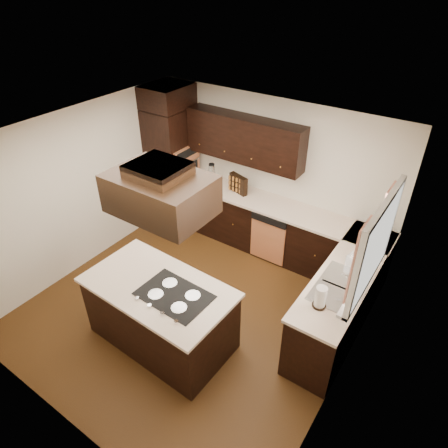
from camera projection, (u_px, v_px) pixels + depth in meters
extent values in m
cube|color=brown|center=(195.00, 308.00, 5.73)|extent=(4.20, 4.20, 0.02)
cube|color=white|center=(185.00, 143.00, 4.32)|extent=(4.20, 4.20, 0.02)
cube|color=white|center=(272.00, 174.00, 6.47)|extent=(4.20, 0.02, 2.50)
cube|color=white|center=(44.00, 350.00, 3.58)|extent=(4.20, 0.02, 2.50)
cube|color=white|center=(81.00, 191.00, 6.01)|extent=(0.02, 4.20, 2.50)
cube|color=white|center=(354.00, 306.00, 4.03)|extent=(0.02, 4.20, 2.50)
cube|color=black|center=(173.00, 167.00, 7.13)|extent=(0.65, 0.75, 2.12)
cube|color=#D57C4C|center=(188.00, 169.00, 6.93)|extent=(0.05, 0.62, 0.78)
cube|color=black|center=(261.00, 225.00, 6.69)|extent=(2.93, 0.60, 0.88)
cube|color=black|center=(343.00, 299.00, 5.24)|extent=(0.60, 2.40, 0.88)
cube|color=beige|center=(262.00, 202.00, 6.42)|extent=(2.93, 0.63, 0.04)
cube|color=beige|center=(348.00, 272.00, 4.99)|extent=(0.63, 2.40, 0.04)
cube|color=black|center=(244.00, 139.00, 6.23)|extent=(2.00, 0.34, 0.72)
cube|color=#D57C4C|center=(268.00, 242.00, 6.37)|extent=(0.60, 0.05, 0.72)
cube|color=silver|center=(375.00, 246.00, 4.20)|extent=(0.06, 1.32, 1.12)
cube|color=white|center=(378.00, 247.00, 4.19)|extent=(0.00, 1.20, 1.00)
cube|color=#FFD7BC|center=(357.00, 261.00, 3.92)|extent=(0.02, 0.34, 0.90)
cube|color=#FFD7BC|center=(382.00, 222.00, 4.49)|extent=(0.02, 0.34, 0.90)
cube|color=silver|center=(339.00, 287.00, 4.73)|extent=(0.52, 0.84, 0.01)
cube|color=black|center=(161.00, 314.00, 5.02)|extent=(1.80, 1.02, 0.88)
cube|color=beige|center=(158.00, 287.00, 4.76)|extent=(1.86, 1.09, 0.04)
cube|color=black|center=(174.00, 295.00, 4.62)|extent=(0.85, 0.58, 0.01)
cube|color=black|center=(161.00, 194.00, 4.09)|extent=(1.05, 0.72, 0.42)
cube|color=black|center=(158.00, 170.00, 3.94)|extent=(0.55, 0.50, 0.13)
cylinder|color=silver|center=(212.00, 182.00, 6.85)|extent=(0.15, 0.15, 0.10)
cone|color=silver|center=(212.00, 172.00, 6.75)|extent=(0.13, 0.13, 0.26)
cube|color=black|center=(238.00, 184.00, 6.56)|extent=(0.38, 0.19, 0.30)
imported|color=silver|center=(193.00, 177.00, 7.04)|extent=(0.32, 0.32, 0.06)
imported|color=silver|center=(351.00, 258.00, 5.02)|extent=(0.12, 0.12, 0.22)
cylinder|color=silver|center=(320.00, 297.00, 4.40)|extent=(0.16, 0.16, 0.28)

